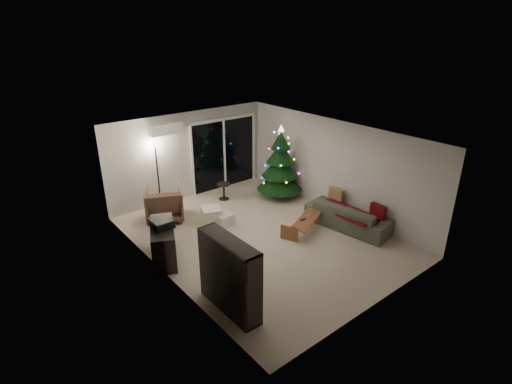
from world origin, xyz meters
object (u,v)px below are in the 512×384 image
at_px(media_cabinet, 163,243).
at_px(bookshelf, 221,279).
at_px(coffee_table, 307,225).
at_px(christmas_tree, 280,162).
at_px(armchair, 164,204).
at_px(sofa, 349,216).

bearing_deg(media_cabinet, bookshelf, -65.23).
distance_m(coffee_table, christmas_tree, 2.47).
distance_m(armchair, coffee_table, 3.71).
bearing_deg(bookshelf, christmas_tree, 15.93).
xyz_separation_m(bookshelf, christmas_tree, (4.25, 3.22, 0.38)).
relative_size(media_cabinet, christmas_tree, 0.59).
relative_size(sofa, coffee_table, 1.72).
height_order(armchair, sofa, armchair).
xyz_separation_m(armchair, sofa, (3.39, -3.29, -0.13)).
relative_size(media_cabinet, armchair, 1.32).
height_order(media_cabinet, coffee_table, media_cabinet).
distance_m(bookshelf, media_cabinet, 2.24).
relative_size(armchair, sofa, 0.45).
bearing_deg(armchair, bookshelf, 102.12).
height_order(bookshelf, sofa, bookshelf).
bearing_deg(armchair, coffee_table, 154.58).
relative_size(armchair, coffee_table, 0.77).
relative_size(bookshelf, coffee_table, 1.12).
relative_size(media_cabinet, coffee_table, 1.02).
bearing_deg(coffee_table, media_cabinet, 137.14).
distance_m(bookshelf, armchair, 4.09).
height_order(media_cabinet, christmas_tree, christmas_tree).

